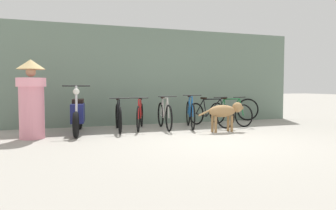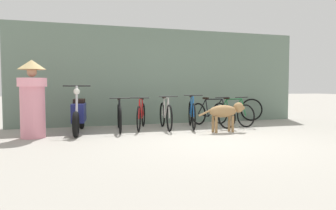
# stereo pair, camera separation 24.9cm
# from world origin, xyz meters

# --- Properties ---
(ground_plane) EXTENTS (60.00, 60.00, 0.00)m
(ground_plane) POSITION_xyz_m (0.00, 0.00, 0.00)
(ground_plane) COLOR #9E998E
(shop_wall_back) EXTENTS (8.39, 0.20, 2.68)m
(shop_wall_back) POSITION_xyz_m (0.00, 3.18, 1.34)
(shop_wall_back) COLOR slate
(shop_wall_back) RESTS_ON ground
(bicycle_0) EXTENTS (0.46, 1.64, 0.81)m
(bicycle_0) POSITION_xyz_m (-1.49, 2.01, 0.33)
(bicycle_0) COLOR black
(bicycle_0) RESTS_ON ground
(bicycle_1) EXTENTS (0.64, 1.55, 0.80)m
(bicycle_1) POSITION_xyz_m (-0.93, 2.13, 0.34)
(bicycle_1) COLOR black
(bicycle_1) RESTS_ON ground
(bicycle_2) EXTENTS (0.46, 1.59, 0.83)m
(bicycle_2) POSITION_xyz_m (-0.34, 1.97, 0.34)
(bicycle_2) COLOR black
(bicycle_2) RESTS_ON ground
(bicycle_3) EXTENTS (0.57, 1.55, 0.86)m
(bicycle_3) POSITION_xyz_m (0.36, 1.96, 0.36)
(bicycle_3) COLOR black
(bicycle_3) RESTS_ON ground
(bicycle_4) EXTENTS (0.60, 1.63, 0.79)m
(bicycle_4) POSITION_xyz_m (0.95, 2.03, 0.33)
(bicycle_4) COLOR black
(bicycle_4) RESTS_ON ground
(bicycle_5) EXTENTS (0.57, 1.50, 0.79)m
(bicycle_5) POSITION_xyz_m (1.59, 2.08, 0.33)
(bicycle_5) COLOR black
(bicycle_5) RESTS_ON ground
(motorcycle) EXTENTS (0.58, 1.92, 1.09)m
(motorcycle) POSITION_xyz_m (-2.43, 1.93, 0.42)
(motorcycle) COLOR black
(motorcycle) RESTS_ON ground
(stray_dog) EXTENTS (1.21, 0.31, 0.69)m
(stray_dog) POSITION_xyz_m (0.84, 1.03, 0.48)
(stray_dog) COLOR #997247
(stray_dog) RESTS_ON ground
(person_in_robes) EXTENTS (0.82, 0.82, 1.61)m
(person_in_robes) POSITION_xyz_m (-3.38, 1.50, 0.84)
(person_in_robes) COLOR pink
(person_in_robes) RESTS_ON ground
(spare_tire_left) EXTENTS (0.67, 0.23, 0.68)m
(spare_tire_left) POSITION_xyz_m (2.73, 2.93, 0.34)
(spare_tire_left) COLOR black
(spare_tire_left) RESTS_ON ground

